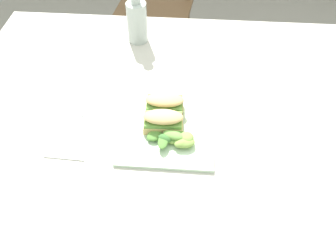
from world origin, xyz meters
The scene contains 9 objects.
dining_table centered at (0.07, 0.03, 0.63)m, with size 1.36×0.98×0.74m.
chair_wooden_far centered at (-0.13, 1.09, 0.45)m, with size 0.44×0.44×0.87m.
plate_lunch centered at (0.03, -0.06, 0.74)m, with size 0.25×0.25×0.01m, color beige.
sandwich_half_front centered at (0.02, -0.05, 0.78)m, with size 0.11×0.07×0.06m.
sandwich_half_back centered at (0.02, 0.01, 0.78)m, with size 0.11×0.07×0.06m.
salad_mixed_greens centered at (0.05, -0.10, 0.77)m, with size 0.13×0.08×0.03m.
napkin_folded centered at (-0.22, -0.07, 0.74)m, with size 0.11×0.21×0.00m, color white.
fork_on_napkin centered at (-0.22, -0.05, 0.75)m, with size 0.03×0.19×0.00m.
bottle_cold_brew centered at (-0.10, 0.36, 0.81)m, with size 0.07×0.07×0.20m.
Camera 1 is at (0.08, -0.71, 1.47)m, focal length 38.97 mm.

